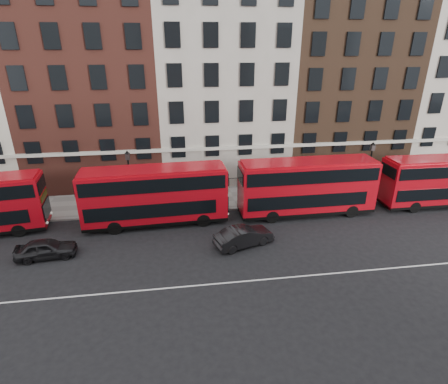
{
  "coord_description": "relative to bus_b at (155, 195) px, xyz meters",
  "views": [
    {
      "loc": [
        -5.01,
        -19.1,
        13.31
      ],
      "look_at": [
        -1.6,
        5.0,
        3.0
      ],
      "focal_mm": 28.0,
      "sensor_mm": 36.0,
      "label": 1
    }
  ],
  "objects": [
    {
      "name": "ground",
      "position": [
        6.87,
        -6.39,
        -2.51
      ],
      "size": [
        120.0,
        120.0,
        0.0
      ],
      "primitive_type": "plane",
      "color": "black",
      "rests_on": "ground"
    },
    {
      "name": "pavement",
      "position": [
        6.87,
        4.11,
        -2.44
      ],
      "size": [
        80.0,
        5.0,
        0.15
      ],
      "primitive_type": "cube",
      "color": "gray",
      "rests_on": "ground"
    },
    {
      "name": "kerb",
      "position": [
        6.87,
        1.61,
        -2.43
      ],
      "size": [
        80.0,
        0.3,
        0.16
      ],
      "primitive_type": "cube",
      "color": "gray",
      "rests_on": "ground"
    },
    {
      "name": "road_centre_line",
      "position": [
        6.87,
        -8.39,
        -2.51
      ],
      "size": [
        70.0,
        0.12,
        0.01
      ],
      "primitive_type": "cube",
      "color": "white",
      "rests_on": "ground"
    },
    {
      "name": "building_terrace",
      "position": [
        6.57,
        11.49,
        7.73
      ],
      "size": [
        64.0,
        11.95,
        22.0
      ],
      "color": "beige",
      "rests_on": "ground"
    },
    {
      "name": "bus_b",
      "position": [
        0.0,
        0.0,
        0.0
      ],
      "size": [
        11.26,
        3.18,
        4.69
      ],
      "rotation": [
        0.0,
        0.0,
        0.04
      ],
      "color": "#B00914",
      "rests_on": "ground"
    },
    {
      "name": "bus_c",
      "position": [
        12.35,
        0.0,
        0.02
      ],
      "size": [
        11.3,
        2.86,
        4.73
      ],
      "rotation": [
        0.0,
        0.0,
        0.01
      ],
      "color": "#B00914",
      "rests_on": "ground"
    },
    {
      "name": "bus_d",
      "position": [
        24.73,
        0.0,
        -0.12
      ],
      "size": [
        10.64,
        2.64,
        4.46
      ],
      "rotation": [
        0.0,
        0.0,
        -0.01
      ],
      "color": "#B00914",
      "rests_on": "ground"
    },
    {
      "name": "car_rear",
      "position": [
        -7.18,
        -3.91,
        -1.85
      ],
      "size": [
        4.03,
        1.96,
        1.32
      ],
      "primitive_type": "imported",
      "rotation": [
        0.0,
        0.0,
        1.67
      ],
      "color": "black",
      "rests_on": "ground"
    },
    {
      "name": "car_front",
      "position": [
        6.3,
        -4.25,
        -1.8
      ],
      "size": [
        4.56,
        2.8,
        1.42
      ],
      "primitive_type": "imported",
      "rotation": [
        0.0,
        0.0,
        1.9
      ],
      "color": "black",
      "rests_on": "ground"
    },
    {
      "name": "lamp_post_left",
      "position": [
        -2.06,
        2.34,
        0.57
      ],
      "size": [
        0.44,
        0.44,
        5.33
      ],
      "color": "black",
      "rests_on": "pavement"
    },
    {
      "name": "lamp_post_right",
      "position": [
        18.92,
        2.05,
        0.57
      ],
      "size": [
        0.44,
        0.44,
        5.33
      ],
      "color": "black",
      "rests_on": "pavement"
    },
    {
      "name": "iron_railings",
      "position": [
        6.87,
        6.31,
        -1.86
      ],
      "size": [
        6.6,
        0.06,
        1.0
      ],
      "primitive_type": null,
      "color": "black",
      "rests_on": "pavement"
    }
  ]
}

